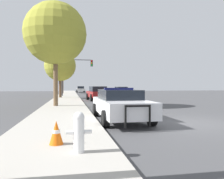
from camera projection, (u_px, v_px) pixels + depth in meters
ground_plane at (185, 123)px, 9.02m from camera, size 110.00×110.00×0.00m
sidewalk_left at (59, 125)px, 8.07m from camera, size 3.00×110.00×0.13m
police_car at (120, 104)px, 9.67m from camera, size 2.07×5.00×1.44m
fire_hydrant at (79, 131)px, 4.60m from camera, size 0.54×0.24×0.86m
traffic_light at (75, 69)px, 30.58m from camera, size 4.34×0.35×5.20m
car_background_midblock at (97, 93)px, 22.73m from camera, size 2.16×4.11×1.46m
car_background_oncoming at (121, 91)px, 32.44m from camera, size 1.96×4.24×1.37m
car_background_distant at (81, 89)px, 50.11m from camera, size 1.88×4.63×1.40m
tree_sidewalk_mid at (60, 66)px, 26.09m from camera, size 3.73×3.73×5.69m
tree_sidewalk_far at (63, 68)px, 40.46m from camera, size 4.32×4.32×6.94m
tree_sidewalk_near at (55, 34)px, 15.19m from camera, size 4.33×4.33×7.22m
traffic_cone at (56, 132)px, 5.22m from camera, size 0.34×0.34×0.57m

